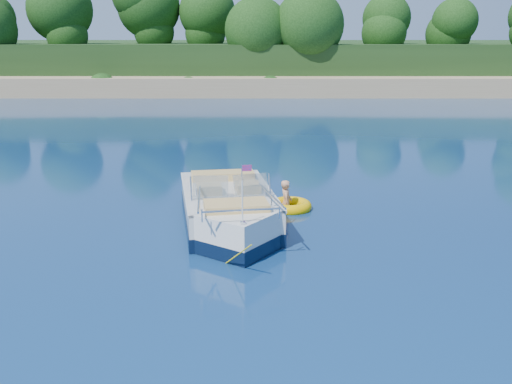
% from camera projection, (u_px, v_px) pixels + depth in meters
% --- Properties ---
extents(ground, '(160.00, 160.00, 0.00)m').
position_uv_depth(ground, '(269.00, 279.00, 11.39)').
color(ground, '#0A1F47').
rests_on(ground, ground).
extents(shoreline, '(170.00, 59.00, 6.00)m').
position_uv_depth(shoreline, '(259.00, 66.00, 72.63)').
color(shoreline, '#9F825C').
rests_on(shoreline, ground).
extents(treeline, '(150.00, 7.12, 8.19)m').
position_uv_depth(treeline, '(260.00, 26.00, 49.47)').
color(treeline, black).
rests_on(treeline, ground).
extents(motorboat, '(2.86, 6.17, 2.07)m').
position_uv_depth(motorboat, '(230.00, 213.00, 14.31)').
color(motorboat, white).
rests_on(motorboat, ground).
extents(tow_tube, '(1.62, 1.62, 0.32)m').
position_uv_depth(tow_tube, '(290.00, 206.00, 15.98)').
color(tow_tube, '#FFBC02').
rests_on(tow_tube, ground).
extents(boy, '(0.34, 0.73, 1.41)m').
position_uv_depth(boy, '(286.00, 208.00, 16.08)').
color(boy, tan).
rests_on(boy, ground).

